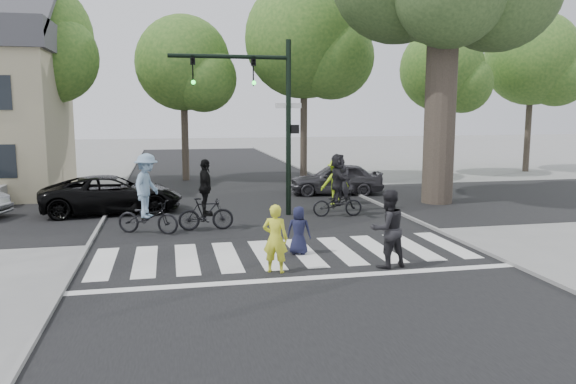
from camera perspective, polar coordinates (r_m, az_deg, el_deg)
name	(u,v)px	position (r m, az deg, el deg)	size (l,w,h in m)	color
ground	(294,264)	(13.57, 0.59, -7.33)	(120.00, 120.00, 0.00)	gray
road_stem	(260,223)	(18.35, -2.84, -3.15)	(10.00, 70.00, 0.01)	black
road_cross	(247,207)	(21.26, -4.14, -1.56)	(70.00, 10.00, 0.01)	black
curb_left	(98,228)	(18.25, -18.72, -3.52)	(0.10, 70.00, 0.10)	gray
curb_right	(405,215)	(19.77, 11.78, -2.35)	(0.10, 70.00, 0.10)	gray
crosswalk	(288,257)	(14.20, 0.00, -6.59)	(10.00, 3.85, 0.01)	silver
traffic_signal	(264,103)	(19.22, -2.45, 9.06)	(4.45, 0.29, 6.00)	black
bg_tree_1	(35,44)	(28.97, -24.34, 13.58)	(6.09, 5.80, 9.80)	brown
bg_tree_2	(188,67)	(29.46, -10.11, 12.38)	(5.04, 4.80, 8.40)	brown
bg_tree_3	(311,43)	(29.10, 2.36, 14.85)	(6.30, 6.00, 10.20)	brown
bg_tree_4	(447,73)	(32.64, 15.84, 11.54)	(4.83, 4.60, 8.15)	brown
bg_tree_5	(539,62)	(36.34, 24.10, 11.93)	(5.67, 5.40, 9.30)	brown
pedestrian_woman	(275,239)	(12.70, -1.30, -4.76)	(0.58, 0.38, 1.58)	yellow
pedestrian_child	(299,230)	(14.32, 1.10, -3.92)	(0.61, 0.40, 1.25)	#181A35
pedestrian_adult	(388,229)	(13.30, 10.08, -3.69)	(0.90, 0.70, 1.85)	black
cyclist_left	(147,199)	(17.12, -14.10, -0.72)	(2.00, 1.41, 2.40)	black
cyclist_mid	(206,201)	(17.31, -8.36, -0.93)	(1.68, 1.03, 2.19)	black
cyclist_right	(338,189)	(19.39, 5.07, 0.35)	(1.76, 1.63, 2.18)	black
car_suv	(112,194)	(20.96, -17.40, -0.21)	(2.25, 4.88, 1.36)	black
car_grey	(336,179)	(24.47, 4.90, 1.35)	(1.62, 4.02, 1.37)	#38373B
bystander_hivis	(335,182)	(21.75, 4.84, 1.00)	(1.14, 0.66, 1.77)	#ADE119
bystander_dark	(343,185)	(21.74, 5.61, 0.72)	(0.57, 0.38, 1.57)	black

